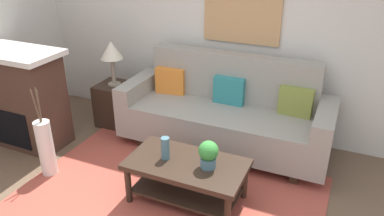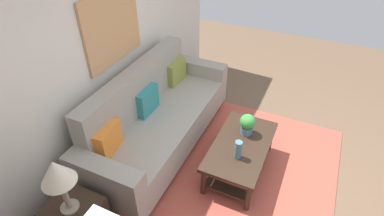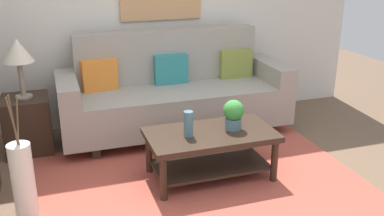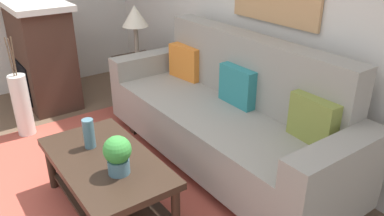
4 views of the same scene
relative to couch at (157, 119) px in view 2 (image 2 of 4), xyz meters
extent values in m
plane|color=brown|center=(-0.17, -1.68, -0.43)|extent=(9.14, 9.14, 0.00)
cube|color=silver|center=(-0.17, 0.54, 0.92)|extent=(5.14, 0.10, 2.70)
cube|color=#B24C3D|center=(-0.17, -1.18, -0.43)|extent=(2.87, 2.03, 0.01)
cube|color=gray|center=(0.00, -0.06, -0.11)|extent=(2.00, 0.84, 0.40)
cube|color=gray|center=(0.00, 0.26, 0.37)|extent=(2.00, 0.20, 0.56)
cube|color=gray|center=(-1.10, -0.06, -0.01)|extent=(0.20, 0.84, 0.60)
cube|color=gray|center=(1.10, -0.06, -0.01)|extent=(0.20, 0.84, 0.60)
cube|color=#332319|center=(-0.90, -0.06, -0.37)|extent=(0.08, 0.74, 0.12)
cube|color=#332319|center=(0.90, -0.06, -0.37)|extent=(0.08, 0.74, 0.12)
cube|color=orange|center=(-0.76, 0.12, 0.25)|extent=(0.37, 0.17, 0.32)
cube|color=teal|center=(0.00, 0.12, 0.25)|extent=(0.36, 0.12, 0.32)
cube|color=olive|center=(0.76, 0.12, 0.25)|extent=(0.37, 0.14, 0.32)
cube|color=#332319|center=(0.01, -1.09, -0.03)|extent=(1.10, 0.60, 0.05)
cube|color=#332319|center=(0.01, -1.09, -0.31)|extent=(0.98, 0.50, 0.02)
cylinder|color=#332319|center=(-0.48, -1.34, -0.24)|extent=(0.06, 0.06, 0.38)
cylinder|color=#332319|center=(0.50, -1.34, -0.24)|extent=(0.06, 0.06, 0.38)
cylinder|color=#332319|center=(-0.48, -0.84, -0.24)|extent=(0.06, 0.06, 0.38)
cylinder|color=#332319|center=(0.50, -0.84, -0.24)|extent=(0.06, 0.06, 0.38)
cylinder|color=slate|center=(-0.20, -1.10, 0.11)|extent=(0.08, 0.08, 0.22)
cylinder|color=slate|center=(0.22, -1.08, 0.05)|extent=(0.14, 0.14, 0.10)
sphere|color=green|center=(0.22, -1.08, 0.17)|extent=(0.18, 0.18, 0.18)
cylinder|color=gray|center=(-1.50, -0.01, 0.14)|extent=(0.16, 0.16, 0.02)
cylinder|color=gray|center=(-1.50, -0.01, 0.30)|extent=(0.05, 0.05, 0.35)
cone|color=beige|center=(-1.50, -0.01, 0.59)|extent=(0.28, 0.28, 0.22)
cube|color=tan|center=(0.00, 0.47, 1.12)|extent=(0.91, 0.03, 0.78)
camera|label=1|loc=(1.23, -3.72, 1.92)|focal=35.14mm
camera|label=2|loc=(-2.49, -1.63, 2.39)|focal=28.48mm
camera|label=3|loc=(-1.24, -4.34, 1.49)|focal=41.49mm
camera|label=4|loc=(2.15, -1.89, 1.42)|focal=35.68mm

